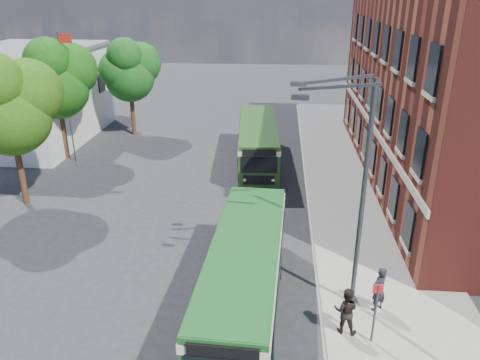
{
  "coord_description": "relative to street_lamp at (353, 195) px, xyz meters",
  "views": [
    {
      "loc": [
        2.1,
        -17.64,
        11.74
      ],
      "look_at": [
        0.12,
        5.27,
        2.2
      ],
      "focal_mm": 35.0,
      "sensor_mm": 36.0,
      "label": 1
    }
  ],
  "objects": [
    {
      "name": "ground",
      "position": [
        -4.84,
        2.0,
        -4.79
      ],
      "size": [
        120.0,
        120.0,
        0.0
      ],
      "primitive_type": "plane",
      "color": "#28282B",
      "rests_on": "ground"
    },
    {
      "name": "tree_right",
      "position": [
        -15.06,
        22.06,
        0.7
      ],
      "size": [
        4.79,
        4.55,
        8.09
      ],
      "color": "#3A2215",
      "rests_on": "ground"
    },
    {
      "name": "brick_office",
      "position": [
        9.16,
        14.0,
        2.18
      ],
      "size": [
        12.1,
        26.0,
        14.2
      ],
      "color": "maroon",
      "rests_on": "ground"
    },
    {
      "name": "tree_mid",
      "position": [
        -18.19,
        15.65,
        1.13
      ],
      "size": [
        5.16,
        4.91,
        8.72
      ],
      "color": "#3A2215",
      "rests_on": "ground"
    },
    {
      "name": "white_building",
      "position": [
        -22.84,
        20.0,
        -1.13
      ],
      "size": [
        9.4,
        13.4,
        7.3
      ],
      "color": "silver",
      "rests_on": "ground"
    },
    {
      "name": "bus_rear",
      "position": [
        -4.18,
        15.69,
        -2.96
      ],
      "size": [
        3.24,
        10.99,
        3.02
      ],
      "color": "#29531D",
      "rests_on": "ground"
    },
    {
      "name": "flagpole",
      "position": [
        -17.29,
        15.0,
        0.15
      ],
      "size": [
        0.95,
        0.1,
        9.0
      ],
      "color": "#373A3D",
      "rests_on": "ground"
    },
    {
      "name": "pedestrian_b",
      "position": [
        -0.15,
        -1.77,
        -3.73
      ],
      "size": [
        1.02,
        0.87,
        1.82
      ],
      "primitive_type": "imported",
      "rotation": [
        0.0,
        0.0,
        2.92
      ],
      "color": "black",
      "rests_on": "pavement"
    },
    {
      "name": "pavement",
      "position": [
        2.16,
        10.0,
        -4.72
      ],
      "size": [
        6.0,
        48.0,
        0.15
      ],
      "primitive_type": "cube",
      "color": "gray",
      "rests_on": "ground"
    },
    {
      "name": "pedestrian_a",
      "position": [
        1.26,
        -0.4,
        -3.7
      ],
      "size": [
        0.82,
        0.78,
        1.87
      ],
      "primitive_type": "imported",
      "rotation": [
        0.0,
        0.0,
        3.82
      ],
      "color": "black",
      "rests_on": "pavement"
    },
    {
      "name": "tree_left",
      "position": [
        -17.25,
        7.91,
        1.14
      ],
      "size": [
        5.18,
        4.92,
        8.74
      ],
      "color": "#3A2215",
      "rests_on": "ground"
    },
    {
      "name": "bus_stop_sign",
      "position": [
        0.76,
        -2.2,
        -3.28
      ],
      "size": [
        0.35,
        0.08,
        2.52
      ],
      "color": "#373A3D",
      "rests_on": "ground"
    },
    {
      "name": "bus_front",
      "position": [
        -3.84,
        -0.74,
        -2.96
      ],
      "size": [
        2.99,
        10.64,
        3.02
      ],
      "color": "#1D5723",
      "rests_on": "ground"
    },
    {
      "name": "street_lamp",
      "position": [
        0.0,
        0.0,
        0.0
      ],
      "size": [
        2.96,
        2.38,
        9.0
      ],
      "color": "#373A3D",
      "rests_on": "ground"
    },
    {
      "name": "kerb_line",
      "position": [
        -0.89,
        10.0,
        -4.79
      ],
      "size": [
        0.12,
        48.0,
        0.01
      ],
      "primitive_type": "cube",
      "color": "beige",
      "rests_on": "ground"
    }
  ]
}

